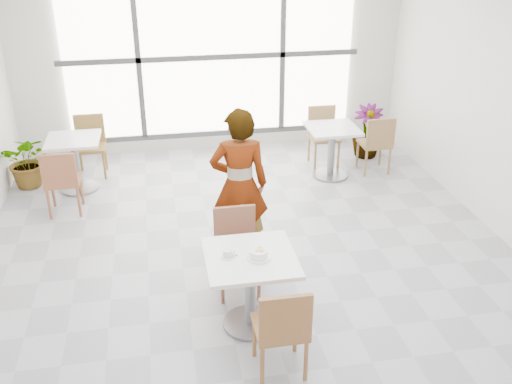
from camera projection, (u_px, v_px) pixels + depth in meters
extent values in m
plane|color=#9E9EA5|center=(251.00, 261.00, 6.36)|extent=(7.00, 7.00, 0.00)
plane|color=silver|center=(211.00, 56.00, 8.79)|extent=(6.00, 0.00, 6.00)
cube|color=white|center=(212.00, 57.00, 8.74)|extent=(4.40, 0.04, 2.40)
cube|color=#3F3F42|center=(212.00, 57.00, 8.71)|extent=(4.60, 0.05, 0.08)
cube|color=#3F3F42|center=(138.00, 60.00, 8.54)|extent=(0.08, 0.05, 2.40)
cube|color=#3F3F42|center=(282.00, 54.00, 8.89)|extent=(0.08, 0.05, 2.40)
cube|color=#3F3F42|center=(214.00, 133.00, 9.25)|extent=(4.60, 0.05, 0.08)
cube|color=white|center=(250.00, 258.00, 5.07)|extent=(0.80, 0.80, 0.04)
cylinder|color=gray|center=(250.00, 293.00, 5.24)|extent=(0.10, 0.10, 0.71)
cylinder|color=gray|center=(251.00, 323.00, 5.38)|extent=(0.52, 0.52, 0.03)
cube|color=brown|center=(280.00, 327.00, 4.69)|extent=(0.42, 0.42, 0.04)
cube|color=brown|center=(286.00, 319.00, 4.42)|extent=(0.42, 0.04, 0.42)
cylinder|color=brown|center=(295.00, 332.00, 4.97)|extent=(0.04, 0.04, 0.41)
cylinder|color=brown|center=(306.00, 361.00, 4.65)|extent=(0.04, 0.04, 0.41)
cylinder|color=brown|center=(254.00, 337.00, 4.91)|extent=(0.04, 0.04, 0.41)
cylinder|color=brown|center=(262.00, 367.00, 4.60)|extent=(0.04, 0.04, 0.41)
cube|color=brown|center=(238.00, 255.00, 5.68)|extent=(0.42, 0.42, 0.04)
cube|color=brown|center=(234.00, 225.00, 5.75)|extent=(0.42, 0.04, 0.42)
cylinder|color=brown|center=(223.00, 286.00, 5.59)|extent=(0.04, 0.04, 0.41)
cylinder|color=brown|center=(218.00, 266.00, 5.91)|extent=(0.04, 0.04, 0.41)
cylinder|color=brown|center=(259.00, 282.00, 5.65)|extent=(0.04, 0.04, 0.41)
cylinder|color=brown|center=(252.00, 262.00, 5.97)|extent=(0.04, 0.04, 0.41)
cylinder|color=white|center=(259.00, 258.00, 5.03)|extent=(0.21, 0.21, 0.01)
cylinder|color=white|center=(259.00, 254.00, 5.01)|extent=(0.16, 0.16, 0.07)
torus|color=white|center=(259.00, 251.00, 5.00)|extent=(0.16, 0.16, 0.01)
cylinder|color=beige|center=(259.00, 254.00, 5.01)|extent=(0.14, 0.14, 0.05)
cylinder|color=beige|center=(262.00, 252.00, 4.97)|extent=(0.03, 0.03, 0.02)
cylinder|color=beige|center=(257.00, 251.00, 4.98)|extent=(0.03, 0.03, 0.02)
cylinder|color=#F7E29F|center=(259.00, 250.00, 4.99)|extent=(0.03, 0.03, 0.01)
cylinder|color=beige|center=(263.00, 251.00, 5.00)|extent=(0.03, 0.03, 0.02)
cylinder|color=beige|center=(260.00, 251.00, 4.99)|extent=(0.03, 0.03, 0.01)
cylinder|color=beige|center=(259.00, 249.00, 5.00)|extent=(0.03, 0.03, 0.02)
cylinder|color=beige|center=(259.00, 250.00, 5.00)|extent=(0.03, 0.03, 0.02)
cylinder|color=#ECE698|center=(257.00, 250.00, 5.00)|extent=(0.03, 0.03, 0.01)
cylinder|color=beige|center=(256.00, 249.00, 5.01)|extent=(0.03, 0.03, 0.01)
cylinder|color=beige|center=(264.00, 250.00, 5.01)|extent=(0.03, 0.03, 0.01)
cylinder|color=beige|center=(263.00, 250.00, 4.99)|extent=(0.03, 0.03, 0.01)
cylinder|color=beige|center=(260.00, 247.00, 5.03)|extent=(0.03, 0.03, 0.02)
cylinder|color=silver|center=(227.00, 256.00, 5.05)|extent=(0.13, 0.13, 0.01)
cylinder|color=silver|center=(227.00, 253.00, 5.04)|extent=(0.08, 0.08, 0.06)
torus|color=silver|center=(232.00, 252.00, 5.04)|extent=(0.05, 0.01, 0.05)
cylinder|color=black|center=(227.00, 251.00, 5.03)|extent=(0.07, 0.07, 0.00)
cube|color=#B7B6BB|center=(233.00, 256.00, 5.04)|extent=(0.09, 0.05, 0.00)
sphere|color=#B7B6BB|center=(237.00, 255.00, 5.06)|extent=(0.02, 0.02, 0.02)
imported|color=black|center=(239.00, 185.00, 6.13)|extent=(0.65, 0.46, 1.71)
cube|color=silver|center=(73.00, 140.00, 7.71)|extent=(0.70, 0.70, 0.04)
cylinder|color=slate|center=(77.00, 166.00, 7.87)|extent=(0.10, 0.10, 0.71)
cylinder|color=slate|center=(80.00, 188.00, 8.02)|extent=(0.52, 0.52, 0.03)
cube|color=silver|center=(333.00, 129.00, 8.11)|extent=(0.70, 0.70, 0.04)
cylinder|color=slate|center=(331.00, 153.00, 8.27)|extent=(0.10, 0.10, 0.71)
cylinder|color=slate|center=(330.00, 175.00, 8.42)|extent=(0.52, 0.52, 0.03)
cube|color=#925637|center=(63.00, 181.00, 7.24)|extent=(0.42, 0.42, 0.04)
cube|color=#925637|center=(59.00, 170.00, 6.97)|extent=(0.42, 0.04, 0.42)
cylinder|color=#925637|center=(82.00, 190.00, 7.52)|extent=(0.04, 0.04, 0.41)
cylinder|color=#925637|center=(79.00, 202.00, 7.21)|extent=(0.04, 0.04, 0.41)
cylinder|color=#925637|center=(53.00, 192.00, 7.47)|extent=(0.04, 0.04, 0.41)
cylinder|color=#925637|center=(49.00, 205.00, 7.15)|extent=(0.04, 0.04, 0.41)
cube|color=olive|center=(90.00, 148.00, 8.27)|extent=(0.42, 0.42, 0.04)
cube|color=olive|center=(89.00, 128.00, 8.34)|extent=(0.42, 0.04, 0.42)
cylinder|color=olive|center=(79.00, 168.00, 8.18)|extent=(0.04, 0.04, 0.41)
cylinder|color=olive|center=(81.00, 158.00, 8.50)|extent=(0.04, 0.04, 0.41)
cylinder|color=olive|center=(104.00, 166.00, 8.24)|extent=(0.04, 0.04, 0.41)
cylinder|color=olive|center=(106.00, 157.00, 8.56)|extent=(0.04, 0.04, 0.41)
cube|color=olive|center=(374.00, 144.00, 8.41)|extent=(0.42, 0.42, 0.04)
cube|color=olive|center=(381.00, 133.00, 8.14)|extent=(0.42, 0.04, 0.42)
cylinder|color=olive|center=(380.00, 153.00, 8.70)|extent=(0.04, 0.04, 0.41)
cylinder|color=olive|center=(389.00, 162.00, 8.38)|extent=(0.04, 0.04, 0.41)
cylinder|color=olive|center=(357.00, 154.00, 8.64)|extent=(0.04, 0.04, 0.41)
cylinder|color=olive|center=(366.00, 163.00, 8.32)|extent=(0.04, 0.04, 0.41)
cube|color=#A27D4E|center=(324.00, 138.00, 8.64)|extent=(0.42, 0.42, 0.04)
cube|color=#A27D4E|center=(321.00, 119.00, 8.70)|extent=(0.42, 0.04, 0.42)
cylinder|color=#A27D4E|center=(315.00, 157.00, 8.55)|extent=(0.04, 0.04, 0.41)
cylinder|color=#A27D4E|center=(309.00, 148.00, 8.87)|extent=(0.04, 0.04, 0.41)
cylinder|color=#A27D4E|center=(338.00, 155.00, 8.61)|extent=(0.04, 0.04, 0.41)
cylinder|color=#A27D4E|center=(331.00, 146.00, 8.92)|extent=(0.04, 0.04, 0.41)
imported|color=#618C4E|center=(28.00, 161.00, 7.96)|extent=(0.73, 0.64, 0.76)
imported|color=#587D40|center=(367.00, 131.00, 8.94)|extent=(0.59, 0.59, 0.82)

